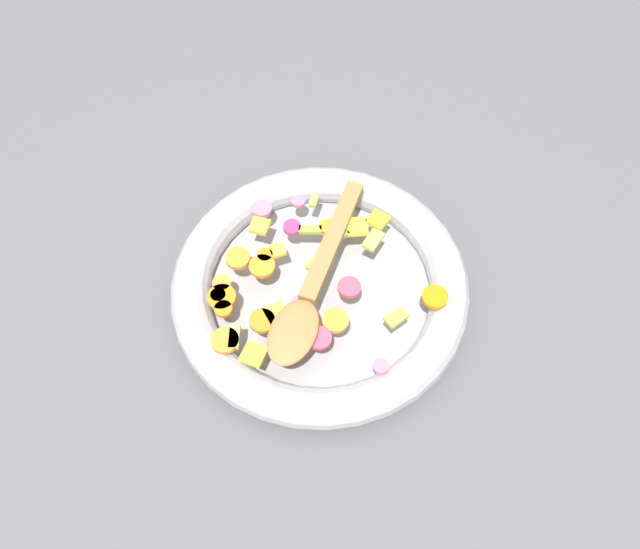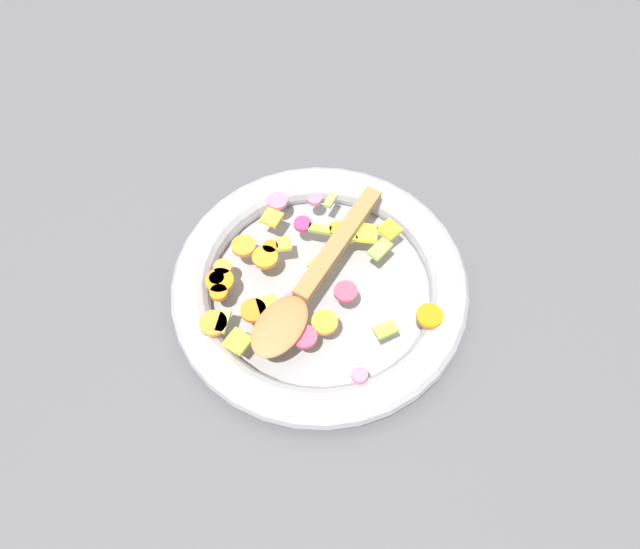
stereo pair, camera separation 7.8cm
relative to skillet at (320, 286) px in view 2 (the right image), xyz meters
name	(u,v)px [view 2 (the right image)]	position (x,y,z in m)	size (l,w,h in m)	color
ground_plane	(320,294)	(0.00, 0.00, -0.02)	(4.00, 4.00, 0.00)	#4C4C51
skillet	(320,286)	(0.00, 0.00, 0.00)	(0.38, 0.38, 0.05)	gray
chopped_vegetables	(293,277)	(0.03, -0.02, 0.03)	(0.29, 0.29, 0.01)	orange
wooden_spoon	(308,286)	(0.03, 0.01, 0.04)	(0.27, 0.15, 0.01)	olive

